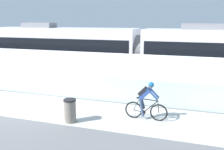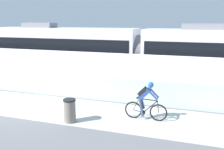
% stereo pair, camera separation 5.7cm
% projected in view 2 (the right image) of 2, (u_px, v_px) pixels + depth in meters
% --- Properties ---
extents(ground_plane, '(200.00, 200.00, 0.00)m').
position_uv_depth(ground_plane, '(33.00, 106.00, 12.51)').
color(ground_plane, slate).
extents(bike_path_deck, '(32.00, 3.20, 0.01)m').
position_uv_depth(bike_path_deck, '(33.00, 105.00, 12.51)').
color(bike_path_deck, beige).
rests_on(bike_path_deck, ground).
extents(glass_parapet, '(32.00, 0.05, 1.20)m').
position_uv_depth(glass_parapet, '(53.00, 85.00, 14.10)').
color(glass_parapet, '#ADC6C1').
rests_on(glass_parapet, ground).
extents(concrete_barrier_wall, '(32.00, 0.36, 2.19)m').
position_uv_depth(concrete_barrier_wall, '(68.00, 70.00, 15.66)').
color(concrete_barrier_wall, silver).
rests_on(concrete_barrier_wall, ground).
extents(tram_rail_near, '(32.00, 0.08, 0.01)m').
position_uv_depth(tram_rail_near, '(86.00, 79.00, 18.19)').
color(tram_rail_near, '#595654').
rests_on(tram_rail_near, ground).
extents(tram_rail_far, '(32.00, 0.08, 0.01)m').
position_uv_depth(tram_rail_far, '(94.00, 74.00, 19.51)').
color(tram_rail_far, '#595654').
rests_on(tram_rail_far, ground).
extents(tram, '(22.56, 2.54, 3.81)m').
position_uv_depth(tram, '(141.00, 53.00, 17.29)').
color(tram, silver).
rests_on(tram, ground).
extents(cyclist_on_bike, '(1.77, 0.58, 1.61)m').
position_uv_depth(cyclist_on_bike, '(146.00, 101.00, 10.62)').
color(cyclist_on_bike, black).
rests_on(cyclist_on_bike, ground).
extents(trash_bin, '(0.51, 0.51, 0.96)m').
position_uv_depth(trash_bin, '(70.00, 111.00, 10.42)').
color(trash_bin, slate).
rests_on(trash_bin, ground).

